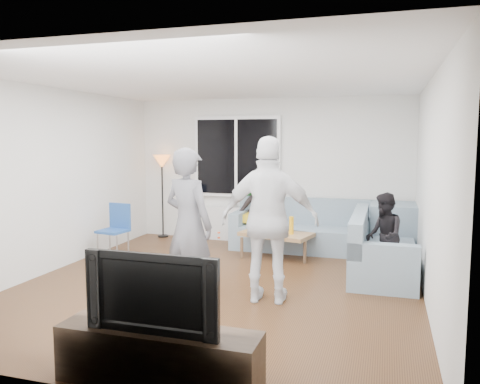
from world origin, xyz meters
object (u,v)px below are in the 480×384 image
(side_chair, at_px, (113,232))
(television, at_px, (157,290))
(floor_lamp, at_px, (162,197))
(tv_console, at_px, (159,356))
(sofa_right_section, at_px, (384,244))
(sofa_back_section, at_px, (300,225))
(spectator_right, at_px, (384,236))
(coffee_table, at_px, (276,245))
(player_left, at_px, (188,225))
(spectator_back, at_px, (258,210))
(player_right, at_px, (269,220))

(side_chair, height_order, television, television)
(floor_lamp, height_order, tv_console, floor_lamp)
(sofa_right_section, xyz_separation_m, tv_console, (-1.62, -3.67, -0.20))
(sofa_back_section, relative_size, spectator_right, 1.97)
(tv_console, bearing_deg, coffee_table, 90.19)
(sofa_back_section, bearing_deg, tv_console, -93.16)
(player_left, bearing_deg, sofa_right_section, -121.56)
(coffee_table, xyz_separation_m, spectator_back, (-0.48, 0.65, 0.44))
(sofa_back_section, distance_m, tv_console, 4.78)
(television, bearing_deg, spectator_right, 64.69)
(sofa_right_section, bearing_deg, side_chair, 95.10)
(floor_lamp, bearing_deg, tv_console, -64.20)
(sofa_back_section, height_order, sofa_right_section, same)
(sofa_right_section, relative_size, floor_lamp, 1.28)
(side_chair, bearing_deg, tv_console, -44.94)
(player_left, bearing_deg, coffee_table, -84.34)
(spectator_right, bearing_deg, spectator_back, -135.19)
(spectator_right, distance_m, spectator_back, 2.52)
(player_right, height_order, spectator_right, player_right)
(floor_lamp, bearing_deg, coffee_table, -20.47)
(spectator_back, bearing_deg, television, -93.77)
(spectator_right, relative_size, television, 1.09)
(player_right, distance_m, television, 2.13)
(sofa_right_section, height_order, side_chair, side_chair)
(sofa_right_section, relative_size, spectator_back, 1.55)
(sofa_back_section, height_order, television, television)
(sofa_right_section, bearing_deg, tv_console, 156.13)
(sofa_back_section, bearing_deg, spectator_back, 177.73)
(player_right, relative_size, spectator_right, 1.64)
(spectator_right, bearing_deg, tv_console, -37.66)
(sofa_back_section, relative_size, tv_console, 1.44)
(sofa_right_section, bearing_deg, player_left, 129.79)
(side_chair, bearing_deg, floor_lamp, 98.57)
(spectator_back, distance_m, tv_console, 4.84)
(coffee_table, distance_m, spectator_right, 1.83)
(television, bearing_deg, tv_console, 0.00)
(floor_lamp, relative_size, tv_console, 0.97)
(sofa_right_section, height_order, coffee_table, sofa_right_section)
(sofa_right_section, height_order, tv_console, sofa_right_section)
(coffee_table, height_order, floor_lamp, floor_lamp)
(player_left, bearing_deg, floor_lamp, -40.55)
(player_left, distance_m, player_right, 0.94)
(player_left, height_order, spectator_back, player_left)
(spectator_right, bearing_deg, television, -37.66)
(side_chair, xyz_separation_m, spectator_back, (1.95, 1.49, 0.21))
(sofa_back_section, xyz_separation_m, television, (-0.26, -4.77, 0.32))
(tv_console, bearing_deg, player_right, 80.03)
(spectator_right, bearing_deg, coffee_table, -126.06)
(player_left, relative_size, television, 1.67)
(coffee_table, distance_m, player_right, 2.23)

